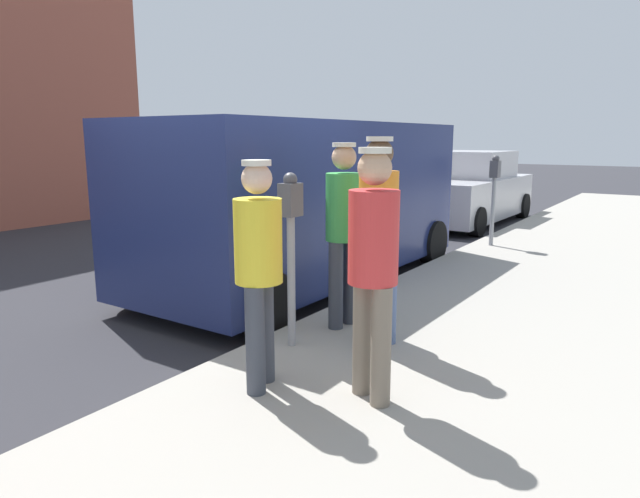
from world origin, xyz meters
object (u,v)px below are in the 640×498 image
(parking_meter_far, at_px, (494,185))
(parked_sedan_ahead, at_px, (467,191))
(pedestrian_in_yellow, at_px, (259,261))
(pedestrian_in_orange, at_px, (378,227))
(parking_meter_near, at_px, (291,230))
(pedestrian_in_green, at_px, (344,223))
(pedestrian_in_red, at_px, (373,259))
(parked_van, at_px, (307,198))

(parking_meter_far, height_order, parked_sedan_ahead, parking_meter_far)
(pedestrian_in_yellow, height_order, pedestrian_in_orange, pedestrian_in_orange)
(parking_meter_near, height_order, parked_sedan_ahead, parking_meter_near)
(pedestrian_in_green, bearing_deg, parked_sedan_ahead, 101.64)
(parking_meter_near, xyz_separation_m, pedestrian_in_green, (0.09, 0.71, -0.02))
(parking_meter_far, bearing_deg, pedestrian_in_yellow, -87.20)
(pedestrian_in_red, height_order, parked_sedan_ahead, pedestrian_in_red)
(pedestrian_in_yellow, bearing_deg, pedestrian_in_orange, 77.79)
(pedestrian_in_yellow, distance_m, pedestrian_in_orange, 1.30)
(parked_van, bearing_deg, parking_meter_far, 65.68)
(parked_van, distance_m, parked_sedan_ahead, 6.60)
(parking_meter_near, relative_size, parking_meter_far, 1.00)
(parking_meter_far, distance_m, parked_sedan_ahead, 3.67)
(pedestrian_in_yellow, bearing_deg, parking_meter_near, 111.49)
(parking_meter_near, height_order, parked_van, parked_van)
(pedestrian_in_red, bearing_deg, parking_meter_far, 99.87)
(parking_meter_far, distance_m, parked_van, 3.64)
(pedestrian_in_green, xyz_separation_m, parked_sedan_ahead, (-1.70, 8.25, -0.42))
(parking_meter_near, bearing_deg, parked_van, 122.28)
(pedestrian_in_green, relative_size, parked_sedan_ahead, 0.40)
(parking_meter_far, xyz_separation_m, parked_sedan_ahead, (-1.61, 3.27, -0.43))
(parking_meter_near, height_order, pedestrian_in_red, pedestrian_in_red)
(pedestrian_in_green, height_order, parked_van, parked_van)
(pedestrian_in_yellow, height_order, parked_sedan_ahead, pedestrian_in_yellow)
(parking_meter_far, bearing_deg, pedestrian_in_red, -80.13)
(parking_meter_far, xyz_separation_m, pedestrian_in_red, (1.08, -6.22, -0.03))
(parking_meter_near, relative_size, parked_sedan_ahead, 0.34)
(parked_van, bearing_deg, pedestrian_in_yellow, -60.26)
(pedestrian_in_orange, height_order, parked_sedan_ahead, pedestrian_in_orange)
(parking_meter_near, relative_size, pedestrian_in_yellow, 0.92)
(pedestrian_in_red, bearing_deg, pedestrian_in_yellow, -159.84)
(pedestrian_in_yellow, relative_size, parked_sedan_ahead, 0.37)
(pedestrian_in_orange, distance_m, pedestrian_in_red, 1.10)
(pedestrian_in_yellow, bearing_deg, parking_meter_far, 92.80)
(parked_van, bearing_deg, pedestrian_in_green, -46.28)
(parked_van, relative_size, parked_sedan_ahead, 1.18)
(pedestrian_in_yellow, distance_m, parked_van, 3.67)
(parked_sedan_ahead, bearing_deg, pedestrian_in_orange, -75.49)
(parking_meter_far, height_order, parked_van, parked_van)
(parked_sedan_ahead, bearing_deg, parking_meter_near, -79.83)
(parking_meter_near, height_order, pedestrian_in_yellow, pedestrian_in_yellow)
(pedestrian_in_orange, relative_size, parked_sedan_ahead, 0.41)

